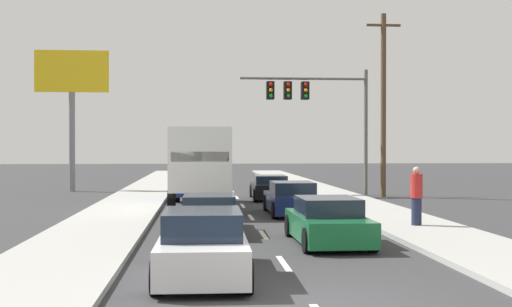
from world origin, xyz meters
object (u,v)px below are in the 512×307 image
at_px(car_gray, 209,215).
at_px(traffic_signal_mast, 309,99).
at_px(car_black, 270,188).
at_px(car_navy, 292,199).
at_px(box_truck, 200,163).
at_px(car_white, 203,246).
at_px(roadside_billboard, 72,90).
at_px(car_green, 328,222).
at_px(pedestrian_near_corner, 417,196).
at_px(utility_pole_mid, 383,103).

height_order(car_gray, traffic_signal_mast, traffic_signal_mast).
distance_m(car_black, car_navy, 7.57).
relative_size(box_truck, car_white, 1.98).
relative_size(car_white, roadside_billboard, 0.55).
bearing_deg(car_green, car_black, 89.92).
relative_size(car_black, car_navy, 0.98).
relative_size(traffic_signal_mast, roadside_billboard, 0.83).
bearing_deg(traffic_signal_mast, box_truck, -128.77).
xyz_separation_m(car_navy, pedestrian_near_corner, (3.30, -5.09, 0.49)).
height_order(traffic_signal_mast, utility_pole_mid, utility_pole_mid).
relative_size(car_green, pedestrian_near_corner, 2.31).
height_order(car_black, traffic_signal_mast, traffic_signal_mast).
bearing_deg(car_black, car_navy, -89.44).
height_order(box_truck, car_gray, box_truck).
height_order(car_navy, car_green, car_navy).
xyz_separation_m(box_truck, car_white, (0.07, -15.13, -1.32)).
relative_size(car_green, roadside_billboard, 0.52).
bearing_deg(roadside_billboard, car_black, -32.52).
bearing_deg(traffic_signal_mast, car_white, -104.40).
xyz_separation_m(box_truck, roadside_billboard, (-7.54, 11.87, 4.03)).
xyz_separation_m(car_gray, pedestrian_near_corner, (6.57, 0.23, 0.53)).
xyz_separation_m(car_white, car_navy, (3.48, 12.41, -0.03)).
xyz_separation_m(car_black, car_green, (-0.02, -15.56, 0.01)).
height_order(car_black, utility_pole_mid, utility_pole_mid).
xyz_separation_m(utility_pole_mid, roadside_billboard, (-17.08, 5.92, 1.05)).
xyz_separation_m(car_gray, car_navy, (3.26, 5.32, 0.04)).
bearing_deg(utility_pole_mid, car_white, -114.20).
bearing_deg(roadside_billboard, car_white, -74.28).
relative_size(car_black, pedestrian_near_corner, 2.34).
xyz_separation_m(car_gray, car_green, (3.17, -2.67, 0.04)).
xyz_separation_m(box_truck, traffic_signal_mast, (5.81, 7.23, 3.23)).
bearing_deg(car_navy, car_gray, -121.54).
distance_m(car_gray, car_black, 13.28).
relative_size(car_navy, traffic_signal_mast, 0.64).
distance_m(car_gray, car_navy, 6.24).
relative_size(car_gray, car_black, 1.00).
height_order(car_navy, roadside_billboard, roadside_billboard).
bearing_deg(traffic_signal_mast, car_gray, -109.89).
relative_size(car_navy, utility_pole_mid, 0.46).
bearing_deg(car_white, traffic_signal_mast, 75.60).
distance_m(car_black, traffic_signal_mast, 5.68).
bearing_deg(car_black, pedestrian_near_corner, -75.06).
height_order(car_white, roadside_billboard, roadside_billboard).
distance_m(car_black, utility_pole_mid, 7.55).
height_order(box_truck, car_white, box_truck).
relative_size(utility_pole_mid, pedestrian_near_corner, 5.15).
bearing_deg(traffic_signal_mast, car_green, -97.48).
distance_m(car_navy, traffic_signal_mast, 11.19).
bearing_deg(car_white, car_gray, 88.24).
bearing_deg(car_green, box_truck, 107.87).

